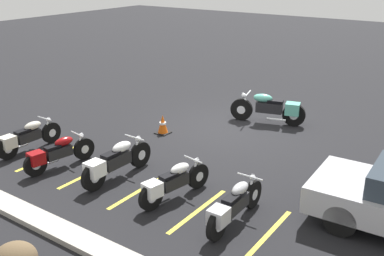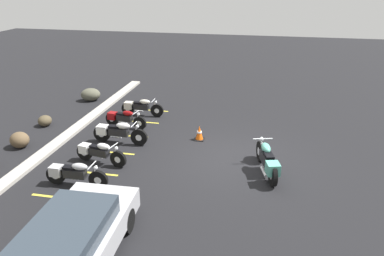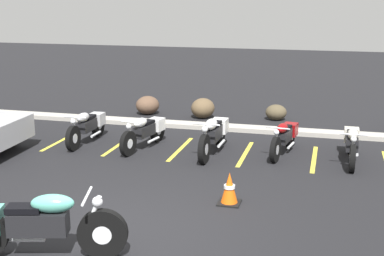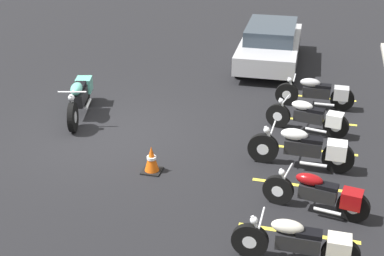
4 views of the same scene
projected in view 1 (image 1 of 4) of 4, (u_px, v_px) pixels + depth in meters
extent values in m
plane|color=black|center=(232.00, 128.00, 14.12)|extent=(60.00, 60.00, 0.00)
cylinder|color=black|center=(242.00, 109.00, 14.69)|extent=(0.73, 0.32, 0.72)
cylinder|color=silver|center=(242.00, 109.00, 14.69)|extent=(0.30, 0.20, 0.27)
cylinder|color=black|center=(294.00, 115.00, 14.16)|extent=(0.73, 0.32, 0.72)
cylinder|color=silver|center=(294.00, 115.00, 14.16)|extent=(0.30, 0.20, 0.27)
cube|color=black|center=(269.00, 107.00, 14.35)|extent=(0.88, 0.51, 0.33)
ellipsoid|color=#59B29E|center=(263.00, 98.00, 14.32)|extent=(0.66, 0.43, 0.26)
cube|color=black|center=(275.00, 101.00, 14.22)|extent=(0.53, 0.38, 0.09)
cube|color=#59B29E|center=(293.00, 109.00, 14.11)|extent=(0.52, 0.49, 0.37)
cylinder|color=silver|center=(246.00, 101.00, 14.55)|extent=(0.29, 0.14, 0.58)
cylinder|color=silver|center=(248.00, 93.00, 14.43)|extent=(0.22, 0.66, 0.04)
sphere|color=silver|center=(244.00, 95.00, 14.51)|extent=(0.15, 0.15, 0.15)
cylinder|color=silver|center=(276.00, 119.00, 14.25)|extent=(0.60, 0.23, 0.08)
cylinder|color=black|center=(253.00, 194.00, 9.46)|extent=(0.11, 0.61, 0.61)
cylinder|color=silver|center=(253.00, 194.00, 9.46)|extent=(0.12, 0.23, 0.23)
cylinder|color=black|center=(217.00, 225.00, 8.36)|extent=(0.11, 0.61, 0.61)
cylinder|color=silver|center=(217.00, 225.00, 8.36)|extent=(0.12, 0.23, 0.23)
cube|color=black|center=(235.00, 204.00, 8.83)|extent=(0.26, 0.70, 0.28)
ellipsoid|color=#B7B7BC|center=(240.00, 189.00, 8.88)|extent=(0.24, 0.52, 0.22)
cube|color=black|center=(231.00, 198.00, 8.64)|extent=(0.22, 0.41, 0.07)
cube|color=#B7B7BC|center=(219.00, 216.00, 8.33)|extent=(0.33, 0.37, 0.31)
cylinder|color=silver|center=(251.00, 186.00, 9.29)|extent=(0.06, 0.24, 0.49)
cylinder|color=silver|center=(250.00, 177.00, 9.17)|extent=(0.57, 0.03, 0.03)
sphere|color=silver|center=(253.00, 178.00, 9.29)|extent=(0.13, 0.13, 0.13)
cylinder|color=silver|center=(223.00, 219.00, 8.81)|extent=(0.07, 0.51, 0.06)
cylinder|color=black|center=(198.00, 176.00, 10.28)|extent=(0.22, 0.61, 0.60)
cylinder|color=silver|center=(198.00, 176.00, 10.28)|extent=(0.15, 0.24, 0.23)
cylinder|color=black|center=(151.00, 197.00, 9.36)|extent=(0.22, 0.61, 0.60)
cylinder|color=silver|center=(151.00, 197.00, 9.36)|extent=(0.15, 0.24, 0.23)
cube|color=black|center=(174.00, 181.00, 9.75)|extent=(0.38, 0.72, 0.27)
ellipsoid|color=white|center=(180.00, 168.00, 9.78)|extent=(0.32, 0.54, 0.22)
cube|color=black|center=(169.00, 176.00, 9.58)|extent=(0.29, 0.43, 0.07)
cube|color=white|center=(152.00, 189.00, 9.34)|extent=(0.39, 0.42, 0.31)
cylinder|color=silver|center=(195.00, 168.00, 10.13)|extent=(0.10, 0.24, 0.48)
cylinder|color=silver|center=(193.00, 159.00, 10.01)|extent=(0.56, 0.14, 0.03)
sphere|color=silver|center=(197.00, 161.00, 10.11)|extent=(0.13, 0.13, 0.13)
cylinder|color=silver|center=(163.00, 194.00, 9.78)|extent=(0.15, 0.50, 0.06)
cylinder|color=black|center=(140.00, 154.00, 11.34)|extent=(0.14, 0.67, 0.66)
cylinder|color=silver|center=(140.00, 154.00, 11.34)|extent=(0.13, 0.25, 0.25)
cylinder|color=black|center=(94.00, 177.00, 10.16)|extent=(0.14, 0.67, 0.66)
cylinder|color=silver|center=(94.00, 177.00, 10.16)|extent=(0.13, 0.25, 0.25)
cube|color=black|center=(116.00, 160.00, 10.66)|extent=(0.30, 0.77, 0.30)
ellipsoid|color=white|center=(122.00, 147.00, 10.72)|extent=(0.28, 0.57, 0.24)
cube|color=black|center=(111.00, 155.00, 10.46)|extent=(0.25, 0.45, 0.08)
cube|color=white|center=(95.00, 169.00, 10.14)|extent=(0.37, 0.41, 0.34)
cylinder|color=silver|center=(136.00, 146.00, 11.16)|extent=(0.07, 0.26, 0.53)
cylinder|color=silver|center=(134.00, 137.00, 11.02)|extent=(0.62, 0.05, 0.04)
sphere|color=silver|center=(138.00, 139.00, 11.15)|extent=(0.14, 0.14, 0.14)
cylinder|color=silver|center=(105.00, 174.00, 10.65)|extent=(0.08, 0.55, 0.07)
cylinder|color=black|center=(84.00, 149.00, 11.78)|extent=(0.20, 0.59, 0.58)
cylinder|color=silver|center=(84.00, 149.00, 11.78)|extent=(0.15, 0.24, 0.22)
cylinder|color=black|center=(35.00, 165.00, 10.86)|extent=(0.20, 0.59, 0.58)
cylinder|color=silver|center=(35.00, 165.00, 10.86)|extent=(0.15, 0.24, 0.22)
cube|color=black|center=(59.00, 152.00, 11.25)|extent=(0.35, 0.70, 0.27)
ellipsoid|color=maroon|center=(64.00, 141.00, 11.28)|extent=(0.31, 0.53, 0.21)
cube|color=black|center=(52.00, 147.00, 11.08)|extent=(0.27, 0.42, 0.07)
cube|color=maroon|center=(36.00, 158.00, 10.83)|extent=(0.37, 0.40, 0.30)
cylinder|color=silver|center=(80.00, 142.00, 11.63)|extent=(0.09, 0.24, 0.47)
cylinder|color=silver|center=(77.00, 134.00, 11.52)|extent=(0.55, 0.12, 0.03)
sphere|color=silver|center=(81.00, 135.00, 11.62)|extent=(0.12, 0.12, 0.12)
cylinder|color=silver|center=(49.00, 163.00, 11.27)|extent=(0.14, 0.49, 0.06)
cylinder|color=black|center=(51.00, 133.00, 12.87)|extent=(0.11, 0.61, 0.61)
cylinder|color=silver|center=(51.00, 133.00, 12.87)|extent=(0.12, 0.23, 0.23)
cylinder|color=black|center=(7.00, 149.00, 11.77)|extent=(0.11, 0.61, 0.61)
cylinder|color=silver|center=(7.00, 149.00, 11.77)|extent=(0.12, 0.23, 0.23)
cube|color=black|center=(28.00, 136.00, 12.24)|extent=(0.26, 0.70, 0.28)
ellipsoid|color=beige|center=(33.00, 126.00, 12.29)|extent=(0.24, 0.51, 0.22)
cube|color=black|center=(22.00, 131.00, 12.05)|extent=(0.22, 0.40, 0.07)
cube|color=beige|center=(8.00, 142.00, 11.75)|extent=(0.33, 0.37, 0.31)
cylinder|color=silver|center=(47.00, 126.00, 12.70)|extent=(0.06, 0.24, 0.49)
cylinder|color=silver|center=(45.00, 118.00, 12.57)|extent=(0.57, 0.03, 0.03)
sphere|color=silver|center=(48.00, 120.00, 12.69)|extent=(0.13, 0.13, 0.13)
cylinder|color=silver|center=(19.00, 147.00, 12.22)|extent=(0.07, 0.50, 0.06)
cylinder|color=black|center=(341.00, 220.00, 8.50)|extent=(0.65, 0.24, 0.64)
cylinder|color=black|center=(361.00, 187.00, 9.75)|extent=(0.65, 0.24, 0.64)
cube|color=#A8A399|center=(53.00, 227.00, 8.74)|extent=(18.00, 0.50, 0.12)
cube|color=black|center=(163.00, 133.00, 13.66)|extent=(0.40, 0.40, 0.03)
cone|color=#EA590F|center=(163.00, 124.00, 13.56)|extent=(0.32, 0.32, 0.59)
cylinder|color=white|center=(163.00, 123.00, 13.55)|extent=(0.20, 0.20, 0.06)
cube|color=gold|center=(267.00, 235.00, 8.57)|extent=(0.10, 2.10, 0.00)
cube|color=gold|center=(198.00, 211.00, 9.42)|extent=(0.10, 2.10, 0.00)
cube|color=gold|center=(140.00, 190.00, 10.27)|extent=(0.10, 2.10, 0.00)
cube|color=gold|center=(92.00, 172.00, 11.13)|extent=(0.10, 2.10, 0.00)
cube|color=gold|center=(50.00, 157.00, 11.98)|extent=(0.10, 2.10, 0.00)
cube|color=gold|center=(13.00, 144.00, 12.83)|extent=(0.10, 2.10, 0.00)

